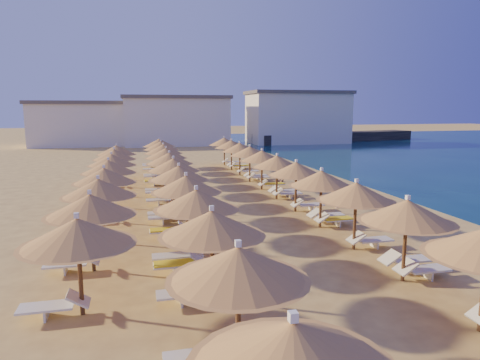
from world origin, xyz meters
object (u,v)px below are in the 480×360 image
object	(u,v)px
jetty	(337,137)
parasol_row_east	(286,166)
parasol_row_west	(176,169)
beachgoer_a	(337,194)
beachgoer_c	(281,169)

from	to	relation	value
jetty	parasol_row_east	bearing A→B (deg)	-133.00
parasol_row_west	jetty	bearing A→B (deg)	54.63
parasol_row_east	beachgoer_a	world-z (taller)	parasol_row_east
jetty	beachgoer_a	world-z (taller)	beachgoer_a
jetty	beachgoer_c	bearing A→B (deg)	-135.33
jetty	parasol_row_west	world-z (taller)	parasol_row_west
jetty	beachgoer_c	xyz separation A→B (m)	(-21.79, -35.15, 0.17)
parasol_row_west	beachgoer_a	xyz separation A→B (m)	(8.76, -1.35, -1.47)
parasol_row_east	parasol_row_west	size ratio (longest dim) A/B	1.00
parasol_row_west	beachgoer_a	world-z (taller)	parasol_row_west
beachgoer_a	beachgoer_c	distance (m)	8.85
beachgoer_c	parasol_row_west	bearing A→B (deg)	-77.35
parasol_row_east	beachgoer_a	distance (m)	3.25
jetty	parasol_row_east	xyz separation A→B (m)	(-24.08, -42.64, 1.51)
jetty	beachgoer_c	distance (m)	41.35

